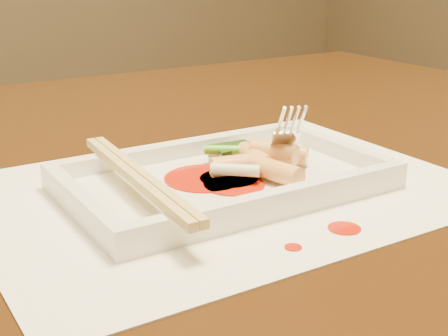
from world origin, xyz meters
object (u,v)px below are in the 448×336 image
table (103,268)px  chopstick_a (132,177)px  placemat (224,189)px  plate_base (224,184)px  fork (281,80)px

table → chopstick_a: chopstick_a is taller
table → placemat: bearing=-55.5°
table → chopstick_a: 0.17m
table → plate_base: size_ratio=5.38×
fork → placemat: bearing=-165.6°
chopstick_a → fork: bearing=6.8°
plate_base → table: bearing=124.5°
placemat → plate_base: (0.00, 0.00, 0.00)m
table → plate_base: (0.07, -0.11, 0.11)m
plate_base → chopstick_a: 0.08m
chopstick_a → plate_base: bearing=0.0°
placemat → fork: fork is taller
chopstick_a → fork: fork is taller
table → chopstick_a: size_ratio=6.57×
fork → table: bearing=148.4°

